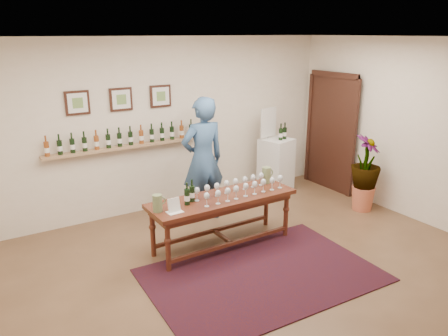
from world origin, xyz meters
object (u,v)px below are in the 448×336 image
potted_plant (365,173)px  person (203,160)px  tasting_table (222,204)px  display_pedestal (276,166)px

potted_plant → person: size_ratio=0.56×
person → tasting_table: bearing=76.5°
person → display_pedestal: bearing=-167.8°
display_pedestal → potted_plant: 1.62m
tasting_table → person: 1.04m
display_pedestal → person: 1.84m
potted_plant → person: (-2.44, 1.08, 0.33)m
potted_plant → display_pedestal: bearing=115.8°
tasting_table → display_pedestal: display_pedestal is taller
tasting_table → person: person is taller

